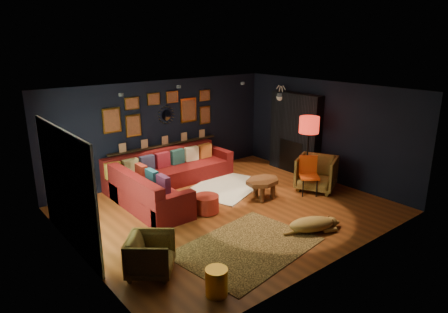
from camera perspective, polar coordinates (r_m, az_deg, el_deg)
floor at (r=8.88m, az=0.79°, el=-7.60°), size 6.50×6.50×0.00m
room_walls at (r=8.35m, az=0.83°, el=2.41°), size 6.50×6.50×6.50m
sectional at (r=9.82m, az=-8.76°, el=-3.33°), size 3.41×2.69×0.86m
ledge at (r=10.65m, az=-8.43°, el=1.66°), size 3.20×0.12×0.04m
gallery_wall at (r=10.48m, az=-8.80°, el=6.38°), size 3.15×0.04×1.02m
sunburst_mirror at (r=10.56m, az=-8.26°, el=5.89°), size 0.47×0.16×0.47m
fireplace at (r=11.22m, az=10.09°, el=2.90°), size 0.31×1.60×2.20m
deer_head at (r=11.39m, az=8.61°, el=8.45°), size 0.50×0.28×0.45m
sliding_door at (r=7.54m, az=-21.52°, el=-4.32°), size 0.06×2.80×2.20m
ceiling_spots at (r=8.79m, az=-2.52°, el=9.54°), size 3.30×2.50×0.06m
shag_rug at (r=10.12m, az=0.24°, el=-4.36°), size 2.41×2.10×0.03m
leopard_rug at (r=7.42m, az=3.29°, el=-12.77°), size 2.69×2.09×0.01m
coffee_table at (r=9.35m, az=5.56°, el=-3.80°), size 0.99×0.79×0.46m
pouf at (r=8.67m, az=-2.55°, el=-6.75°), size 0.55×0.55×0.36m
armchair_left at (r=6.63m, az=-10.45°, el=-13.42°), size 0.96×0.96×0.73m
armchair_right at (r=10.10m, az=13.06°, el=-2.13°), size 1.16×1.19×0.93m
gold_stool at (r=6.14m, az=-1.07°, el=-17.46°), size 0.34×0.34×0.42m
orange_chair at (r=9.80m, az=11.99°, el=-2.16°), size 0.61×0.61×0.92m
floor_lamp at (r=10.08m, az=12.05°, el=4.05°), size 0.49×0.49×1.78m
dog at (r=8.04m, az=12.43°, el=-9.08°), size 1.40×1.07×0.40m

